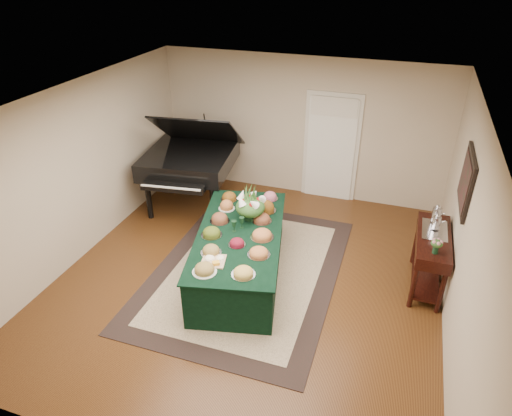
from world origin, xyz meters
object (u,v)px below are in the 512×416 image
(buffet_table, at_px, (240,253))
(grand_piano, at_px, (190,159))
(mahogany_sideboard, at_px, (432,248))
(floral_centerpiece, at_px, (250,204))

(buffet_table, distance_m, grand_piano, 2.47)
(buffet_table, distance_m, mahogany_sideboard, 2.75)
(floral_centerpiece, height_order, grand_piano, grand_piano)
(floral_centerpiece, height_order, mahogany_sideboard, floral_centerpiece)
(buffet_table, height_order, grand_piano, grand_piano)
(buffet_table, bearing_deg, floral_centerpiece, 85.76)
(grand_piano, bearing_deg, mahogany_sideboard, -14.93)
(grand_piano, height_order, mahogany_sideboard, grand_piano)
(grand_piano, distance_m, mahogany_sideboard, 4.45)
(grand_piano, bearing_deg, buffet_table, -47.19)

